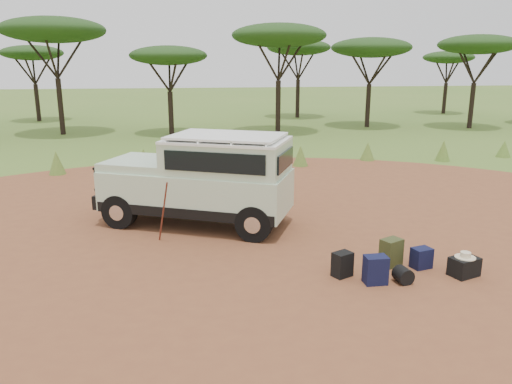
{
  "coord_description": "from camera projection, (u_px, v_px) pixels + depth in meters",
  "views": [
    {
      "loc": [
        -1.67,
        -10.13,
        3.93
      ],
      "look_at": [
        0.07,
        0.92,
        1.0
      ],
      "focal_mm": 35.0,
      "sensor_mm": 36.0,
      "label": 1
    }
  ],
  "objects": [
    {
      "name": "walking_staff",
      "position": [
        163.0,
        212.0,
        10.96
      ],
      "size": [
        0.29,
        0.47,
        1.44
      ],
      "primitive_type": "cylinder",
      "rotation": [
        0.33,
        0.0,
        0.52
      ],
      "color": "maroon",
      "rests_on": "ground"
    },
    {
      "name": "ground",
      "position": [
        259.0,
        247.0,
        10.93
      ],
      "size": [
        140.0,
        140.0,
        0.0
      ],
      "primitive_type": "plane",
      "color": "#54782A",
      "rests_on": "ground"
    },
    {
      "name": "duffel_navy",
      "position": [
        421.0,
        258.0,
        9.75
      ],
      "size": [
        0.42,
        0.36,
        0.41
      ],
      "primitive_type": "cube",
      "rotation": [
        0.0,
        0.0,
        0.25
      ],
      "color": "#111737",
      "rests_on": "ground"
    },
    {
      "name": "hard_case",
      "position": [
        464.0,
        267.0,
        9.39
      ],
      "size": [
        0.61,
        0.52,
        0.37
      ],
      "primitive_type": "cube",
      "rotation": [
        0.0,
        0.0,
        0.33
      ],
      "color": "black",
      "rests_on": "ground"
    },
    {
      "name": "backpack_olive",
      "position": [
        391.0,
        253.0,
        9.84
      ],
      "size": [
        0.49,
        0.44,
        0.56
      ],
      "primitive_type": "cube",
      "rotation": [
        0.0,
        0.0,
        0.45
      ],
      "color": "#363C1B",
      "rests_on": "ground"
    },
    {
      "name": "backpack_black",
      "position": [
        342.0,
        265.0,
        9.36
      ],
      "size": [
        0.43,
        0.39,
        0.48
      ],
      "primitive_type": "cube",
      "rotation": [
        0.0,
        0.0,
        0.45
      ],
      "color": "black",
      "rests_on": "ground"
    },
    {
      "name": "safari_hat",
      "position": [
        465.0,
        256.0,
        9.34
      ],
      "size": [
        0.38,
        0.38,
        0.11
      ],
      "color": "beige",
      "rests_on": "hard_case"
    },
    {
      "name": "acacia_treeline",
      "position": [
        217.0,
        45.0,
        28.74
      ],
      "size": [
        46.7,
        13.2,
        6.26
      ],
      "color": "black",
      "rests_on": "ground"
    },
    {
      "name": "backpack_navy",
      "position": [
        375.0,
        270.0,
        9.05
      ],
      "size": [
        0.41,
        0.29,
        0.53
      ],
      "primitive_type": "cube",
      "rotation": [
        0.0,
        0.0,
        -0.01
      ],
      "color": "#111737",
      "rests_on": "ground"
    },
    {
      "name": "safari_vehicle",
      "position": [
        202.0,
        182.0,
        12.15
      ],
      "size": [
        4.96,
        3.6,
        2.27
      ],
      "rotation": [
        0.0,
        0.0,
        -0.43
      ],
      "color": "beige",
      "rests_on": "ground"
    },
    {
      "name": "grass_fringe",
      "position": [
        226.0,
        157.0,
        19.13
      ],
      "size": [
        36.6,
        1.6,
        0.9
      ],
      "color": "#54782A",
      "rests_on": "ground"
    },
    {
      "name": "dirt_clearing",
      "position": [
        259.0,
        246.0,
        10.93
      ],
      "size": [
        23.0,
        23.0,
        0.01
      ],
      "primitive_type": "cylinder",
      "color": "brown",
      "rests_on": "ground"
    },
    {
      "name": "stuff_sack",
      "position": [
        403.0,
        275.0,
        9.1
      ],
      "size": [
        0.34,
        0.34,
        0.3
      ],
      "primitive_type": "cylinder",
      "rotation": [
        1.57,
        0.0,
        0.13
      ],
      "color": "black",
      "rests_on": "ground"
    }
  ]
}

